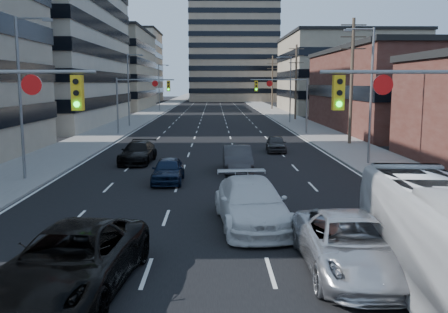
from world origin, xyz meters
The scene contains 28 objects.
road_surface centered at (0.00, 130.00, 0.01)m, with size 18.00×300.00×0.02m, color black.
sidewalk_left centered at (-11.50, 130.00, 0.07)m, with size 5.00×300.00×0.15m, color slate.
sidewalk_right centered at (11.50, 130.00, 0.07)m, with size 5.00×300.00×0.15m, color slate.
office_left_mid centered at (-27.00, 60.00, 14.00)m, with size 26.00×34.00×28.00m, color #ADA089.
office_left_far centered at (-24.00, 100.00, 8.00)m, with size 20.00×30.00×16.00m, color gray.
storefront_right_mid centered at (24.00, 50.00, 4.50)m, with size 20.00×30.00×9.00m, color #472119.
office_right_far centered at (25.00, 88.00, 7.00)m, with size 22.00×28.00×14.00m, color gray.
apartment_tower centered at (6.00, 150.00, 29.00)m, with size 26.00×26.00×58.00m, color gray.
bg_block_left centered at (-28.00, 140.00, 10.00)m, with size 24.00×24.00×20.00m, color #ADA089.
bg_block_right centered at (32.00, 130.00, 6.00)m, with size 22.00×22.00×12.00m, color gray.
signal_near_right centered at (7.45, 8.00, 4.33)m, with size 6.59×0.33×6.00m.
signal_far_left centered at (-7.68, 45.00, 4.30)m, with size 6.09×0.33×6.00m.
signal_far_right centered at (7.68, 45.00, 4.30)m, with size 6.09×0.33×6.00m.
utility_pole_block centered at (12.20, 36.00, 5.78)m, with size 2.20×0.28×11.00m.
utility_pole_midblock centered at (12.20, 66.00, 5.78)m, with size 2.20×0.28×11.00m.
utility_pole_distant centered at (12.20, 96.00, 5.78)m, with size 2.20×0.28×11.00m.
streetlight_left_near centered at (-10.34, 20.00, 5.05)m, with size 2.03×0.22×9.00m.
streetlight_left_mid centered at (-10.34, 55.00, 5.05)m, with size 2.03×0.22×9.00m.
streetlight_left_far centered at (-10.34, 90.00, 5.05)m, with size 2.03×0.22×9.00m.
streetlight_right_near centered at (10.34, 25.00, 5.05)m, with size 2.03×0.22×9.00m.
streetlight_right_far centered at (10.34, 60.00, 5.05)m, with size 2.03×0.22×9.00m.
black_pickup centered at (-3.55, 4.76, 0.87)m, with size 2.87×6.23×1.73m, color black.
white_van centered at (1.60, 10.85, 0.89)m, with size 2.49×6.12×1.78m, color silver.
silver_suv centered at (4.13, 5.99, 0.83)m, with size 2.75×5.97×1.66m, color #B8B8BD.
sedan_blue centered at (-2.38, 19.35, 0.69)m, with size 1.64×4.07×1.39m, color black.
sedan_grey_center centered at (1.60, 22.72, 0.80)m, with size 1.69×4.85×1.60m, color #2C2C2E.
sedan_black_far centered at (-5.08, 26.21, 0.73)m, with size 2.04×5.01×1.45m, color black.
sedan_grey_right centered at (5.11, 31.67, 0.64)m, with size 1.52×3.79×1.29m, color #2B2B2D.
Camera 1 is at (0.17, -7.79, 5.45)m, focal length 40.00 mm.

